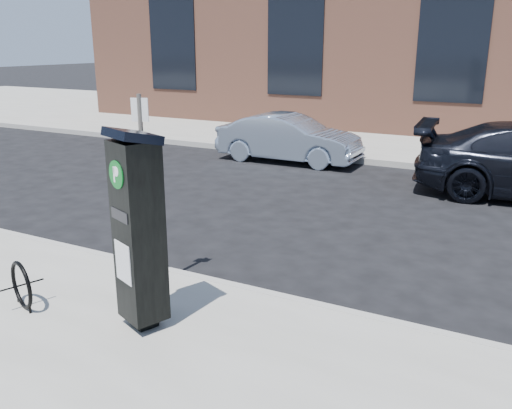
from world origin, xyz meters
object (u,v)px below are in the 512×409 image
Objects in this scene: parking_kiosk at (138,229)px; sign_pole at (145,190)px; bike_rack at (21,285)px; car_silver at (289,138)px.

sign_pole is at bearing 148.19° from parking_kiosk.
parking_kiosk is at bearing 32.26° from bike_rack.
car_silver is (-0.91, 9.02, 0.19)m from bike_rack.
parking_kiosk is at bearing -165.75° from car_silver.
sign_pole is 7.89m from car_silver.
bike_rack is 0.15× the size of car_silver.
parking_kiosk is 1.25m from sign_pole.
sign_pole reaches higher than bike_rack.
parking_kiosk reaches higher than car_silver.
parking_kiosk is 0.92× the size of sign_pole.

